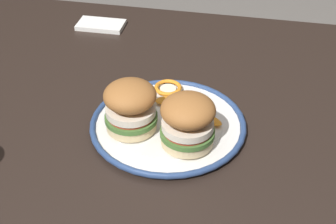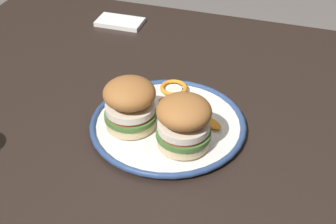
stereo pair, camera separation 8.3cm
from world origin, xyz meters
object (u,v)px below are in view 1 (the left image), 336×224
object	(u,v)px
dinner_plate	(168,124)
sandwich_half_right	(131,106)
dining_table	(184,151)
sandwich_half_left	(188,120)

from	to	relation	value
dinner_plate	sandwich_half_right	bearing A→B (deg)	-153.52
dining_table	dinner_plate	size ratio (longest dim) A/B	4.45
sandwich_half_right	sandwich_half_left	bearing A→B (deg)	-11.24
dinner_plate	sandwich_half_right	world-z (taller)	sandwich_half_right
dining_table	sandwich_half_left	size ratio (longest dim) A/B	11.75
dining_table	sandwich_half_right	distance (m)	0.19
dining_table	sandwich_half_left	bearing A→B (deg)	-77.81
dinner_plate	sandwich_half_left	distance (m)	0.09
dinner_plate	dining_table	bearing A→B (deg)	45.18
sandwich_half_left	sandwich_half_right	size ratio (longest dim) A/B	1.11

